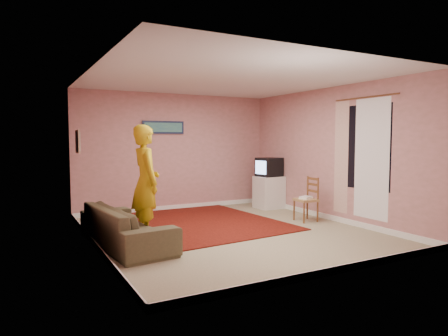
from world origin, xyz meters
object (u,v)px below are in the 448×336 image
crt_tv (269,167)px  person (146,182)px  tv_cabinet (269,192)px  chair_b (306,194)px  chair_a (267,184)px  sofa (126,226)px

crt_tv → person: bearing=-163.8°
tv_cabinet → crt_tv: crt_tv is taller
crt_tv → chair_b: 1.63m
crt_tv → chair_a: (-0.03, 0.03, -0.39)m
chair_b → person: size_ratio=0.26×
crt_tv → chair_b: size_ratio=1.18×
tv_cabinet → sofa: bearing=-155.7°
chair_b → sofa: size_ratio=0.23×
person → sofa: bearing=125.9°
tv_cabinet → chair_b: bearing=-97.8°
sofa → person: person is taller
chair_b → chair_a: bearing=177.9°
tv_cabinet → chair_a: chair_a is taller
crt_tv → chair_a: size_ratio=1.10×
chair_a → sofa: chair_a is taller
tv_cabinet → person: person is taller
tv_cabinet → sofa: tv_cabinet is taller
crt_tv → sofa: size_ratio=0.27×
person → chair_b: bearing=-92.6°
chair_a → chair_b: bearing=-81.4°
tv_cabinet → chair_a: bearing=142.1°
crt_tv → person: 3.63m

